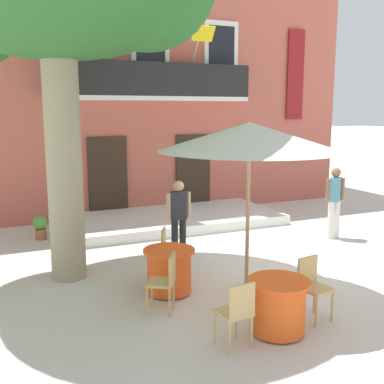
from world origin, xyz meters
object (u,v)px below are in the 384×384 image
(cafe_chair_near_tree_0, at_px, (165,279))
(cafe_chair_near_tree_1, at_px, (169,249))
(cafe_table_near_tree, at_px, (169,270))
(ground_planter_left, at_px, (40,226))
(cafe_chair_middle_1, at_px, (237,310))
(cafe_umbrella, at_px, (249,137))
(pedestrian_mid_plaza, at_px, (335,199))
(pedestrian_by_tree, at_px, (179,215))
(cafe_table_middle, at_px, (278,306))
(cafe_chair_middle_0, at_px, (312,283))

(cafe_chair_near_tree_0, bearing_deg, cafe_chair_near_tree_1, 66.91)
(cafe_chair_near_tree_0, distance_m, cafe_chair_near_tree_1, 1.51)
(cafe_table_near_tree, height_order, ground_planter_left, cafe_table_near_tree)
(cafe_chair_near_tree_0, xyz_separation_m, cafe_chair_middle_1, (0.45, -1.40, 0.00))
(cafe_umbrella, bearing_deg, pedestrian_mid_plaza, 30.85)
(cafe_umbrella, height_order, pedestrian_by_tree, cafe_umbrella)
(pedestrian_mid_plaza, bearing_deg, ground_planter_left, 157.06)
(ground_planter_left, bearing_deg, cafe_table_middle, -68.08)
(cafe_chair_middle_1, bearing_deg, pedestrian_mid_plaza, 38.07)
(cafe_chair_near_tree_1, relative_size, pedestrian_by_tree, 0.56)
(cafe_chair_near_tree_0, relative_size, cafe_chair_near_tree_1, 1.00)
(pedestrian_by_tree, bearing_deg, pedestrian_mid_plaza, -1.73)
(cafe_chair_near_tree_0, xyz_separation_m, ground_planter_left, (-1.31, 4.97, -0.21))
(cafe_table_near_tree, relative_size, ground_planter_left, 1.51)
(cafe_chair_near_tree_0, xyz_separation_m, cafe_chair_near_tree_1, (0.59, 1.39, 0.00))
(cafe_chair_middle_1, relative_size, cafe_umbrella, 0.31)
(cafe_table_middle, bearing_deg, cafe_chair_near_tree_0, 133.77)
(cafe_chair_middle_0, xyz_separation_m, pedestrian_mid_plaza, (3.19, 3.28, 0.43))
(cafe_chair_near_tree_1, xyz_separation_m, cafe_umbrella, (0.85, -1.32, 2.08))
(cafe_chair_near_tree_0, bearing_deg, pedestrian_mid_plaza, 23.80)
(cafe_chair_near_tree_1, height_order, pedestrian_mid_plaza, pedestrian_mid_plaza)
(cafe_chair_middle_1, distance_m, cafe_umbrella, 2.73)
(cafe_table_near_tree, height_order, cafe_chair_near_tree_1, cafe_chair_near_tree_1)
(cafe_umbrella, distance_m, pedestrian_by_tree, 2.88)
(cafe_chair_middle_0, bearing_deg, cafe_table_near_tree, 132.83)
(cafe_table_near_tree, distance_m, cafe_chair_middle_0, 2.34)
(pedestrian_mid_plaza, bearing_deg, cafe_chair_middle_1, -141.93)
(cafe_table_near_tree, height_order, cafe_table_middle, same)
(cafe_chair_near_tree_1, xyz_separation_m, cafe_chair_middle_1, (-0.14, -2.78, 0.00))
(cafe_chair_near_tree_0, xyz_separation_m, pedestrian_mid_plaza, (5.10, 2.25, 0.43))
(cafe_chair_near_tree_1, bearing_deg, cafe_chair_middle_1, -92.94)
(cafe_chair_near_tree_1, height_order, ground_planter_left, cafe_chair_near_tree_1)
(cafe_chair_middle_0, bearing_deg, cafe_chair_near_tree_0, 151.60)
(cafe_chair_middle_1, height_order, pedestrian_by_tree, pedestrian_by_tree)
(cafe_chair_near_tree_0, distance_m, pedestrian_mid_plaza, 5.60)
(cafe_umbrella, distance_m, ground_planter_left, 6.07)
(pedestrian_by_tree, bearing_deg, cafe_umbrella, -83.33)
(cafe_chair_middle_0, height_order, cafe_umbrella, cafe_umbrella)
(cafe_table_middle, bearing_deg, cafe_table_near_tree, 114.25)
(cafe_chair_near_tree_1, height_order, cafe_chair_middle_0, same)
(cafe_umbrella, xyz_separation_m, pedestrian_by_tree, (-0.27, 2.31, -1.70))
(cafe_table_middle, distance_m, pedestrian_by_tree, 3.64)
(cafe_table_middle, relative_size, cafe_umbrella, 0.30)
(cafe_table_middle, height_order, ground_planter_left, cafe_table_middle)
(cafe_chair_middle_1, relative_size, pedestrian_mid_plaza, 0.54)
(cafe_table_near_tree, distance_m, cafe_chair_middle_1, 2.09)
(cafe_chair_middle_0, relative_size, cafe_umbrella, 0.31)
(cafe_table_near_tree, bearing_deg, cafe_chair_near_tree_0, -115.13)
(cafe_chair_near_tree_0, bearing_deg, pedestrian_by_tree, 63.63)
(cafe_chair_near_tree_0, distance_m, ground_planter_left, 5.14)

